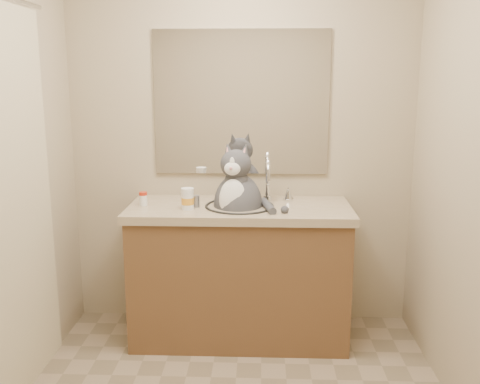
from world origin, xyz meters
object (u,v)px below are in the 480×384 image
at_px(pill_bottle_redcap, 143,199).
at_px(grey_canister, 196,201).
at_px(pill_bottle_orange, 188,199).
at_px(cat, 238,201).

relative_size(pill_bottle_redcap, grey_canister, 1.18).
xyz_separation_m(pill_bottle_orange, grey_canister, (0.04, 0.06, -0.03)).
bearing_deg(grey_canister, cat, 7.76).
bearing_deg(cat, pill_bottle_orange, -148.30).
distance_m(pill_bottle_redcap, grey_canister, 0.32).
relative_size(cat, grey_canister, 8.46).
height_order(cat, pill_bottle_orange, cat).
relative_size(pill_bottle_orange, grey_canister, 1.80).
bearing_deg(cat, pill_bottle_redcap, -165.13).
relative_size(cat, pill_bottle_orange, 4.69).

